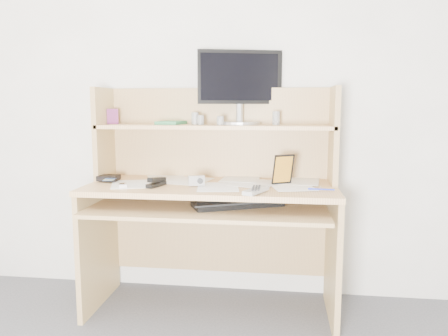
# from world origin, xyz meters

# --- Properties ---
(back_wall) EXTENTS (3.60, 0.04, 2.50)m
(back_wall) POSITION_xyz_m (0.00, 1.80, 1.25)
(back_wall) COLOR white
(back_wall) RESTS_ON floor
(desk) EXTENTS (1.40, 0.70, 1.30)m
(desk) POSITION_xyz_m (0.00, 1.56, 0.69)
(desk) COLOR tan
(desk) RESTS_ON floor
(paper_clutter) EXTENTS (1.32, 0.54, 0.01)m
(paper_clutter) POSITION_xyz_m (0.00, 1.48, 0.75)
(paper_clutter) COLOR white
(paper_clutter) RESTS_ON desk
(keyboard) EXTENTS (0.51, 0.36, 0.03)m
(keyboard) POSITION_xyz_m (0.16, 1.39, 0.67)
(keyboard) COLOR black
(keyboard) RESTS_ON desk
(tv_remote) EXTENTS (0.13, 0.21, 0.02)m
(tv_remote) POSITION_xyz_m (0.27, 1.25, 0.77)
(tv_remote) COLOR #9E9E99
(tv_remote) RESTS_ON paper_clutter
(flip_phone) EXTENTS (0.07, 0.09, 0.02)m
(flip_phone) POSITION_xyz_m (-0.46, 1.33, 0.77)
(flip_phone) COLOR #B5B5B8
(flip_phone) RESTS_ON paper_clutter
(stapler) EXTENTS (0.08, 0.15, 0.05)m
(stapler) POSITION_xyz_m (-0.29, 1.38, 0.78)
(stapler) COLOR black
(stapler) RESTS_ON paper_clutter
(wallet) EXTENTS (0.12, 0.10, 0.03)m
(wallet) POSITION_xyz_m (-0.62, 1.51, 0.77)
(wallet) COLOR black
(wallet) RESTS_ON paper_clutter
(sticky_note_pad) EXTENTS (0.08, 0.08, 0.01)m
(sticky_note_pad) POSITION_xyz_m (-0.07, 1.48, 0.75)
(sticky_note_pad) COLOR yellow
(sticky_note_pad) RESTS_ON desk
(digital_camera) EXTENTS (0.10, 0.06, 0.05)m
(digital_camera) POSITION_xyz_m (-0.07, 1.41, 0.78)
(digital_camera) COLOR #B8B8BB
(digital_camera) RESTS_ON paper_clutter
(game_case) EXTENTS (0.11, 0.07, 0.17)m
(game_case) POSITION_xyz_m (0.40, 1.51, 0.84)
(game_case) COLOR black
(game_case) RESTS_ON paper_clutter
(blue_pen) EXTENTS (0.14, 0.02, 0.01)m
(blue_pen) POSITION_xyz_m (0.60, 1.36, 0.76)
(blue_pen) COLOR #192AC0
(blue_pen) RESTS_ON paper_clutter
(card_box) EXTENTS (0.07, 0.05, 0.09)m
(card_box) POSITION_xyz_m (-0.64, 1.66, 1.13)
(card_box) COLOR maroon
(card_box) RESTS_ON desk
(shelf_book) EXTENTS (0.16, 0.21, 0.02)m
(shelf_book) POSITION_xyz_m (-0.28, 1.67, 1.09)
(shelf_book) COLOR #327E4F
(shelf_book) RESTS_ON desk
(chip_stack_a) EXTENTS (0.04, 0.04, 0.06)m
(chip_stack_a) POSITION_xyz_m (-0.09, 1.63, 1.11)
(chip_stack_a) COLOR black
(chip_stack_a) RESTS_ON desk
(chip_stack_b) EXTENTS (0.05, 0.05, 0.07)m
(chip_stack_b) POSITION_xyz_m (-0.12, 1.65, 1.12)
(chip_stack_b) COLOR white
(chip_stack_b) RESTS_ON desk
(chip_stack_c) EXTENTS (0.05, 0.05, 0.05)m
(chip_stack_c) POSITION_xyz_m (0.04, 1.59, 1.11)
(chip_stack_c) COLOR black
(chip_stack_c) RESTS_ON desk
(chip_stack_d) EXTENTS (0.05, 0.05, 0.08)m
(chip_stack_d) POSITION_xyz_m (0.36, 1.66, 1.12)
(chip_stack_d) COLOR white
(chip_stack_d) RESTS_ON desk
(monitor) EXTENTS (0.50, 0.25, 0.44)m
(monitor) POSITION_xyz_m (0.14, 1.72, 1.32)
(monitor) COLOR silver
(monitor) RESTS_ON desk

